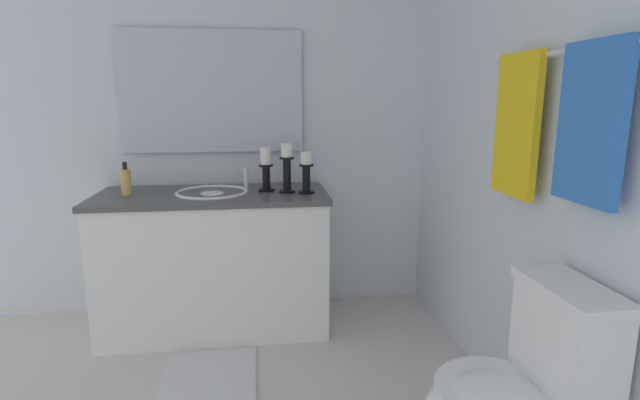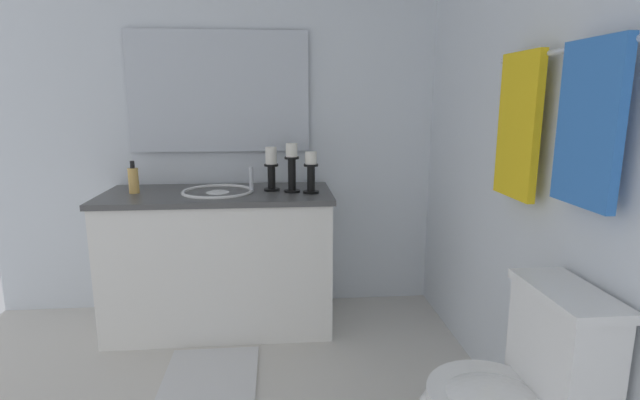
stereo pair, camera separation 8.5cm
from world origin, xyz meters
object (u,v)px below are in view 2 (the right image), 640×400
Objects in this scene: candle_holder_mid at (271,168)px; towel_center at (589,124)px; vanity_cabinet at (221,260)px; candle_holder_tall at (311,172)px; sink_basin at (218,199)px; bath_mat at (209,382)px; candle_holder_short at (292,167)px; towel_bar at (561,51)px; mirror at (219,92)px; towel_near_vanity at (518,126)px; soap_bottle at (133,180)px.

candle_holder_mid is 1.69m from towel_center.
candle_holder_tall reaches higher than vanity_cabinet.
candle_holder_mid is (-0.03, 0.30, 0.17)m from sink_basin.
candle_holder_mid reaches higher than candle_holder_tall.
candle_holder_mid is at bearing 155.07° from bath_mat.
towel_bar reaches higher than candle_holder_short.
candle_holder_mid is at bearing -117.63° from candle_holder_short.
candle_holder_mid is (0.25, 0.30, -0.42)m from mirror.
towel_bar is (1.13, 1.27, 1.06)m from vanity_cabinet.
towel_near_vanity is at bearing 43.39° from candle_holder_short.
vanity_cabinet is at bearing -131.54° from towel_bar.
towel_near_vanity reaches higher than towel_bar.
mirror reaches higher than candle_holder_short.
candle_holder_tall is (0.35, 0.52, -0.43)m from mirror.
mirror reaches higher than towel_center.
candle_holder_mid is at bearing -114.07° from candle_holder_tall.
candle_holder_short is (0.31, 0.42, -0.41)m from mirror.
candle_holder_short is at bearing 86.82° from soap_bottle.
towel_near_vanity is (0.85, 0.73, 0.29)m from candle_holder_tall.
soap_bottle is at bearing -60.09° from mirror.
candle_holder_short is (0.03, 0.42, 0.54)m from vanity_cabinet.
candle_holder_tall is 0.42× the size of towel_near_vanity.
candle_holder_short is at bearing -147.31° from towel_center.
candle_holder_mid is (-0.10, -0.22, 0.01)m from candle_holder_tall.
bath_mat is (0.65, -0.30, -0.92)m from candle_holder_mid.
towel_near_vanity is (0.92, 1.26, 0.45)m from sink_basin.
vanity_cabinet is 0.66m from soap_bottle.
bath_mat is at bearing -0.09° from sink_basin.
bath_mat is (0.55, -0.52, -0.91)m from candle_holder_tall.
vanity_cabinet is 0.61m from candle_holder_mid.
candle_holder_mid is 1.60m from towel_bar.
candle_holder_mid is at bearing 50.24° from mirror.
vanity_cabinet is at bearing 87.96° from soap_bottle.
towel_center is (0.21, -0.02, -0.23)m from towel_bar.
candle_holder_tall is 0.27× the size of towel_bar.
candle_holder_short is at bearing -136.61° from towel_near_vanity.
bath_mat is (-0.29, -1.26, -1.20)m from towel_near_vanity.
bath_mat is (0.64, 0.46, -0.86)m from soap_bottle.
soap_bottle is 1.98m from towel_near_vanity.
vanity_cabinet is 3.19× the size of sink_basin.
candle_holder_mid is at bearing -139.99° from towel_bar.
towel_bar is 1.70× the size of towel_center.
soap_bottle is (0.26, -0.46, -0.48)m from mirror.
candle_holder_short is 1.10× the size of candle_holder_mid.
soap_bottle is at bearing -92.04° from sink_basin.
towel_bar is 0.31m from towel_center.
candle_holder_mid reaches higher than sink_basin.
soap_bottle is at bearing -118.62° from towel_near_vanity.
mirror is 5.92× the size of soap_bottle.
vanity_cabinet is at bearing -97.66° from candle_holder_tall.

